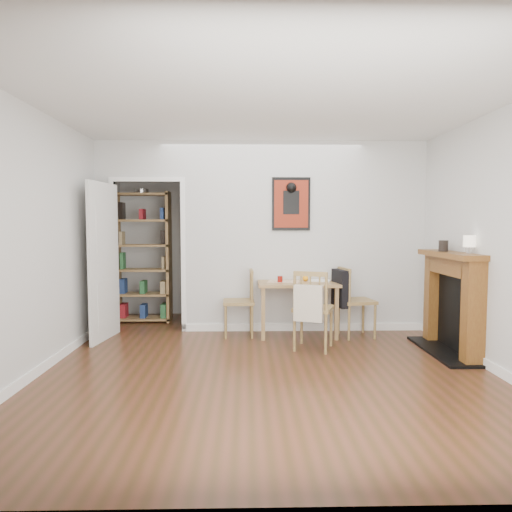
{
  "coord_description": "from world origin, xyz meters",
  "views": [
    {
      "loc": [
        -0.21,
        -4.88,
        1.48
      ],
      "look_at": [
        -0.09,
        0.6,
        1.09
      ],
      "focal_mm": 32.0,
      "sensor_mm": 36.0,
      "label": 1
    }
  ],
  "objects_px": {
    "chair_front": "(313,309)",
    "ceramic_jar_a": "(443,246)",
    "notebook": "(320,281)",
    "mantel_lamp": "(469,242)",
    "red_glass": "(280,279)",
    "orange_fruit": "(305,278)",
    "bookshelf": "(143,258)",
    "ceramic_jar_b": "(444,247)",
    "chair_right": "(355,301)",
    "dining_table": "(298,288)",
    "fireplace": "(453,299)",
    "chair_left": "(239,303)"
  },
  "relations": [
    {
      "from": "chair_front",
      "to": "ceramic_jar_a",
      "type": "relative_size",
      "value": 7.27
    },
    {
      "from": "notebook",
      "to": "ceramic_jar_a",
      "type": "relative_size",
      "value": 2.08
    },
    {
      "from": "chair_front",
      "to": "mantel_lamp",
      "type": "relative_size",
      "value": 4.77
    },
    {
      "from": "red_glass",
      "to": "orange_fruit",
      "type": "distance_m",
      "value": 0.38
    },
    {
      "from": "chair_front",
      "to": "bookshelf",
      "type": "distance_m",
      "value": 2.9
    },
    {
      "from": "chair_front",
      "to": "ceramic_jar_b",
      "type": "distance_m",
      "value": 1.74
    },
    {
      "from": "chair_front",
      "to": "ceramic_jar_a",
      "type": "bearing_deg",
      "value": -2.83
    },
    {
      "from": "ceramic_jar_b",
      "to": "chair_right",
      "type": "bearing_deg",
      "value": 152.45
    },
    {
      "from": "dining_table",
      "to": "chair_right",
      "type": "distance_m",
      "value": 0.77
    },
    {
      "from": "red_glass",
      "to": "bookshelf",
      "type": "bearing_deg",
      "value": 153.59
    },
    {
      "from": "red_glass",
      "to": "chair_front",
      "type": "bearing_deg",
      "value": -61.18
    },
    {
      "from": "fireplace",
      "to": "red_glass",
      "type": "xyz_separation_m",
      "value": [
        -1.93,
        0.79,
        0.14
      ]
    },
    {
      "from": "fireplace",
      "to": "notebook",
      "type": "height_order",
      "value": "fireplace"
    },
    {
      "from": "bookshelf",
      "to": "ceramic_jar_a",
      "type": "relative_size",
      "value": 15.12
    },
    {
      "from": "red_glass",
      "to": "notebook",
      "type": "relative_size",
      "value": 0.32
    },
    {
      "from": "red_glass",
      "to": "ceramic_jar_a",
      "type": "distance_m",
      "value": 2.02
    },
    {
      "from": "ceramic_jar_a",
      "to": "bookshelf",
      "type": "bearing_deg",
      "value": 156.22
    },
    {
      "from": "chair_right",
      "to": "red_glass",
      "type": "xyz_separation_m",
      "value": [
        -0.98,
        0.04,
        0.28
      ]
    },
    {
      "from": "dining_table",
      "to": "chair_left",
      "type": "xyz_separation_m",
      "value": [
        -0.78,
        -0.02,
        -0.19
      ]
    },
    {
      "from": "chair_right",
      "to": "chair_left",
      "type": "bearing_deg",
      "value": 176.92
    },
    {
      "from": "ceramic_jar_a",
      "to": "ceramic_jar_b",
      "type": "bearing_deg",
      "value": 64.64
    },
    {
      "from": "dining_table",
      "to": "mantel_lamp",
      "type": "distance_m",
      "value": 2.16
    },
    {
      "from": "dining_table",
      "to": "notebook",
      "type": "distance_m",
      "value": 0.33
    },
    {
      "from": "mantel_lamp",
      "to": "fireplace",
      "type": "bearing_deg",
      "value": 93.72
    },
    {
      "from": "fireplace",
      "to": "mantel_lamp",
      "type": "xyz_separation_m",
      "value": [
        0.02,
        -0.3,
        0.67
      ]
    },
    {
      "from": "chair_left",
      "to": "chair_front",
      "type": "distance_m",
      "value": 1.11
    },
    {
      "from": "chair_left",
      "to": "orange_fruit",
      "type": "xyz_separation_m",
      "value": [
        0.89,
        0.09,
        0.31
      ]
    },
    {
      "from": "dining_table",
      "to": "bookshelf",
      "type": "xyz_separation_m",
      "value": [
        -2.24,
        0.94,
        0.34
      ]
    },
    {
      "from": "chair_right",
      "to": "orange_fruit",
      "type": "xyz_separation_m",
      "value": [
        -0.63,
        0.18,
        0.28
      ]
    },
    {
      "from": "chair_right",
      "to": "bookshelf",
      "type": "height_order",
      "value": "bookshelf"
    },
    {
      "from": "dining_table",
      "to": "mantel_lamp",
      "type": "height_order",
      "value": "mantel_lamp"
    },
    {
      "from": "bookshelf",
      "to": "chair_left",
      "type": "bearing_deg",
      "value": -33.06
    },
    {
      "from": "dining_table",
      "to": "bookshelf",
      "type": "relative_size",
      "value": 0.53
    },
    {
      "from": "notebook",
      "to": "mantel_lamp",
      "type": "bearing_deg",
      "value": -41.12
    },
    {
      "from": "fireplace",
      "to": "red_glass",
      "type": "bearing_deg",
      "value": 157.71
    },
    {
      "from": "fireplace",
      "to": "ceramic_jar_b",
      "type": "xyz_separation_m",
      "value": [
        -0.01,
        0.26,
        0.59
      ]
    },
    {
      "from": "notebook",
      "to": "ceramic_jar_a",
      "type": "height_order",
      "value": "ceramic_jar_a"
    },
    {
      "from": "chair_left",
      "to": "notebook",
      "type": "xyz_separation_m",
      "value": [
        1.09,
        0.08,
        0.28
      ]
    },
    {
      "from": "chair_right",
      "to": "bookshelf",
      "type": "bearing_deg",
      "value": 160.91
    },
    {
      "from": "chair_left",
      "to": "mantel_lamp",
      "type": "bearing_deg",
      "value": -24.56
    },
    {
      "from": "chair_right",
      "to": "ceramic_jar_b",
      "type": "relative_size",
      "value": 9.57
    },
    {
      "from": "dining_table",
      "to": "chair_right",
      "type": "bearing_deg",
      "value": -7.45
    },
    {
      "from": "ceramic_jar_b",
      "to": "chair_front",
      "type": "bearing_deg",
      "value": -176.48
    },
    {
      "from": "dining_table",
      "to": "chair_front",
      "type": "height_order",
      "value": "chair_front"
    },
    {
      "from": "bookshelf",
      "to": "mantel_lamp",
      "type": "height_order",
      "value": "bookshelf"
    },
    {
      "from": "chair_right",
      "to": "fireplace",
      "type": "height_order",
      "value": "fireplace"
    },
    {
      "from": "chair_right",
      "to": "orange_fruit",
      "type": "bearing_deg",
      "value": 164.35
    },
    {
      "from": "chair_front",
      "to": "ceramic_jar_a",
      "type": "distance_m",
      "value": 1.67
    },
    {
      "from": "fireplace",
      "to": "mantel_lamp",
      "type": "relative_size",
      "value": 6.32
    },
    {
      "from": "ceramic_jar_b",
      "to": "mantel_lamp",
      "type": "bearing_deg",
      "value": -87.46
    }
  ]
}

